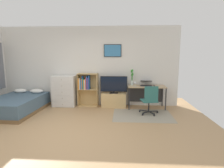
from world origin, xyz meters
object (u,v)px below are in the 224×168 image
(bookshelf, at_px, (86,87))
(bamboo_vase, at_px, (132,77))
(dresser, at_px, (64,91))
(office_chair, at_px, (150,99))
(bed, at_px, (17,104))
(laptop, at_px, (146,84))
(tv_stand, at_px, (114,100))
(wine_glass, at_px, (135,82))
(computer_mouse, at_px, (154,86))
(desk, at_px, (146,90))
(television, at_px, (114,85))

(bookshelf, height_order, bamboo_vase, bamboo_vase)
(dresser, distance_m, office_chair, 2.90)
(bed, distance_m, laptop, 4.14)
(dresser, bearing_deg, bed, -148.78)
(laptop, bearing_deg, dresser, -171.32)
(tv_stand, xyz_separation_m, wine_glass, (0.70, -0.18, 0.64))
(bed, relative_size, bookshelf, 1.77)
(dresser, height_order, laptop, dresser)
(tv_stand, bearing_deg, dresser, -179.50)
(bed, relative_size, computer_mouse, 19.09)
(computer_mouse, bearing_deg, laptop, 155.17)
(office_chair, xyz_separation_m, laptop, (-0.02, 0.78, 0.35))
(computer_mouse, bearing_deg, bed, -171.01)
(bookshelf, bearing_deg, bed, -157.76)
(desk, distance_m, office_chair, 0.77)
(bed, relative_size, bamboo_vase, 3.74)
(tv_stand, xyz_separation_m, office_chair, (1.10, -0.76, 0.22))
(laptop, xyz_separation_m, wine_glass, (-0.38, -0.20, 0.07))
(dresser, height_order, television, dresser)
(desk, bearing_deg, bed, -169.19)
(dresser, distance_m, wine_glass, 2.43)
(desk, xyz_separation_m, wine_glass, (-0.39, -0.18, 0.27))
(tv_stand, height_order, desk, desk)
(bookshelf, height_order, computer_mouse, bookshelf)
(office_chair, bearing_deg, desk, 81.06)
(television, xyz_separation_m, office_chair, (1.10, -0.74, -0.30))
(bed, height_order, laptop, laptop)
(television, xyz_separation_m, wine_glass, (0.70, -0.16, 0.11))
(dresser, distance_m, television, 1.72)
(dresser, relative_size, computer_mouse, 10.11)
(dresser, xyz_separation_m, laptop, (2.78, 0.03, 0.28))
(desk, distance_m, computer_mouse, 0.30)
(bed, bearing_deg, laptop, 12.74)
(wine_glass, bearing_deg, laptop, 27.54)
(television, bearing_deg, bookshelf, 175.68)
(bed, distance_m, bamboo_vase, 3.74)
(laptop, xyz_separation_m, computer_mouse, (0.25, -0.11, -0.05))
(bookshelf, distance_m, laptop, 2.02)
(tv_stand, bearing_deg, office_chair, -34.58)
(computer_mouse, bearing_deg, office_chair, -108.67)
(bed, xyz_separation_m, laptop, (4.03, 0.79, 0.57))
(television, bearing_deg, bed, -165.73)
(office_chair, relative_size, wine_glass, 4.78)
(bookshelf, height_order, desk, bookshelf)
(desk, xyz_separation_m, laptop, (-0.01, 0.02, 0.21))
(bookshelf, relative_size, desk, 0.93)
(tv_stand, height_order, office_chair, office_chair)
(bamboo_vase, xyz_separation_m, wine_glass, (0.09, -0.25, -0.14))
(office_chair, distance_m, laptop, 0.85)
(bed, height_order, desk, desk)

